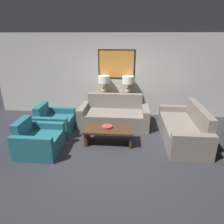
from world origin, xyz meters
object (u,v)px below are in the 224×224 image
Objects in this scene: console_table at (116,105)px; coffee_table at (109,133)px; couch_by_back_wall at (114,116)px; couch_by_side at (184,129)px; table_lamp_right at (128,82)px; armchair_near_camera at (38,141)px; armchair_near_back_wall at (54,123)px; table_lamp_left at (104,82)px; decorative_bowl at (107,127)px.

coffee_table is at bearing -91.60° from console_table.
couch_by_back_wall is at bearing 87.34° from coffee_table.
coffee_table is (-1.92, -0.36, 0.00)m from couch_by_side.
couch_by_back_wall is (0.00, -0.73, -0.08)m from console_table.
table_lamp_right is 0.65× the size of armchair_near_camera.
console_table is 2.10m from armchair_near_back_wall.
table_lamp_left reaches higher than armchair_near_camera.
decorative_bowl is (-0.10, -1.06, 0.14)m from couch_by_back_wall.
decorative_bowl is at bearing -80.94° from table_lamp_left.
couch_by_back_wall is at bearing -117.73° from table_lamp_right.
couch_by_side reaches higher than coffee_table.
table_lamp_left is 0.65× the size of armchair_near_back_wall.
table_lamp_left is at bearing 62.24° from armchair_near_camera.
armchair_near_camera is at bearing -161.67° from coffee_table.
table_lamp_left is at bearing 100.27° from coffee_table.
armchair_near_back_wall is at bearing 177.25° from couch_by_side.
coffee_table is 1.67m from armchair_near_back_wall.
decorative_bowl is (-0.10, -1.79, 0.06)m from console_table.
armchair_near_back_wall is at bearing 162.94° from decorative_bowl.
console_table is 5.12× the size of decorative_bowl.
table_lamp_right is 2.00m from decorative_bowl.
couch_by_back_wall is 2.19× the size of armchair_near_camera.
couch_by_back_wall is (0.39, -0.73, -0.87)m from table_lamp_left.
console_table is 1.80m from decorative_bowl.
table_lamp_right is 2.25× the size of decorative_bowl.
table_lamp_left and table_lamp_right have the same top height.
table_lamp_left reaches higher than decorative_bowl.
armchair_near_back_wall is at bearing -141.03° from console_table.
armchair_near_camera is at bearing -159.35° from decorative_bowl.
armchair_near_back_wall is at bearing -133.35° from table_lamp_left.
decorative_bowl is at bearing 20.65° from armchair_near_camera.
decorative_bowl is (-1.96, -0.30, 0.14)m from couch_by_side.
decorative_bowl is at bearing -171.24° from couch_by_side.
couch_by_side is at bearing -38.64° from console_table.
table_lamp_right is at bearing 76.66° from coffee_table.
decorative_bowl is (-0.49, -1.79, -0.74)m from table_lamp_right.
couch_by_side is at bearing 10.54° from coffee_table.
armchair_near_camera is (-1.63, -2.37, -0.11)m from console_table.
table_lamp_right is at bearing 49.56° from armchair_near_camera.
table_lamp_right is at bearing 134.77° from couch_by_side.
table_lamp_right reaches higher than coffee_table.
armchair_near_camera reaches higher than console_table.
console_table reaches higher than coffee_table.
couch_by_side is (1.86, -1.49, -0.08)m from console_table.
couch_by_back_wall is 1.07m from decorative_bowl.
couch_by_side is at bearing -22.06° from couch_by_back_wall.
decorative_bowl is at bearing 132.10° from coffee_table.
table_lamp_right is 2.09m from coffee_table.
armchair_near_back_wall reaches higher than decorative_bowl.
couch_by_side is (1.48, -1.49, -0.87)m from table_lamp_right.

